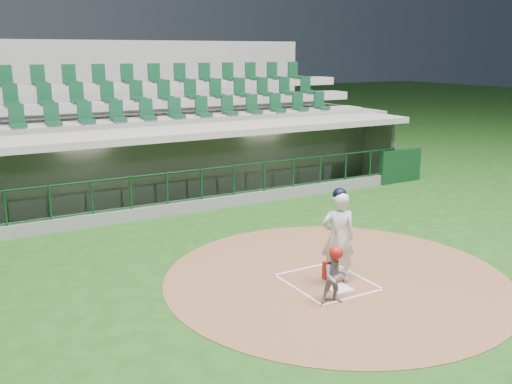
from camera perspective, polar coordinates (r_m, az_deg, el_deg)
ground at (r=12.17m, az=6.30°, el=-8.51°), size 120.00×120.00×0.00m
dirt_circle at (r=12.18m, az=8.02°, el=-8.50°), size 7.20×7.20×0.01m
home_plate at (r=11.64m, az=8.34°, el=-9.52°), size 0.43×0.43×0.02m
batter_box_chalk at (r=11.94m, az=7.16°, el=-8.90°), size 1.55×1.80×0.01m
dugout_structure at (r=18.57m, az=-7.62°, el=2.40°), size 16.40×3.70×3.00m
seating_deck at (r=21.30m, az=-10.99°, el=5.02°), size 17.00×6.72×5.15m
batter at (r=11.63m, az=8.21°, el=-4.39°), size 0.95×0.99×1.99m
catcher at (r=10.85m, az=7.91°, el=-8.16°), size 0.60×0.53×1.12m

